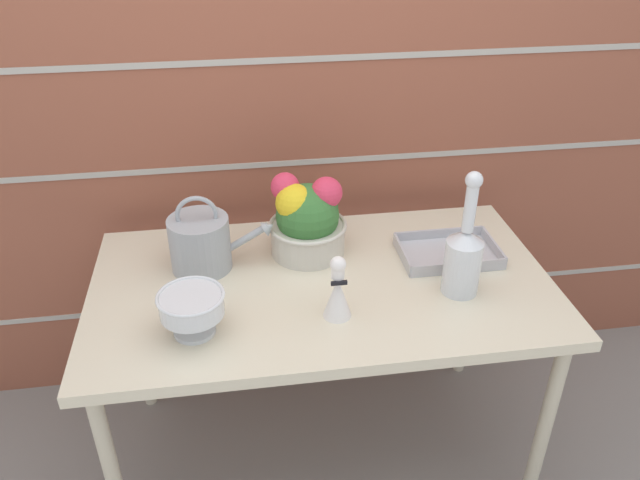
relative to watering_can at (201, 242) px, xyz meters
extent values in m
plane|color=gray|center=(0.35, -0.13, -0.83)|extent=(12.00, 12.00, 0.00)
cube|color=brown|center=(0.35, 0.39, 0.27)|extent=(3.60, 0.08, 2.20)
cube|color=#A8A399|center=(0.35, 0.34, -0.49)|extent=(3.53, 0.00, 0.02)
cube|color=#A8A399|center=(0.35, 0.34, 0.09)|extent=(3.53, 0.00, 0.02)
cube|color=#A8A399|center=(0.35, 0.34, 0.45)|extent=(3.53, 0.00, 0.02)
cube|color=beige|center=(0.35, -0.13, -0.11)|extent=(1.38, 0.77, 0.04)
cylinder|color=beige|center=(0.98, -0.46, -0.48)|extent=(0.04, 0.04, 0.70)
cylinder|color=beige|center=(-0.28, 0.20, -0.48)|extent=(0.04, 0.04, 0.70)
cylinder|color=beige|center=(0.98, 0.20, -0.48)|extent=(0.04, 0.04, 0.70)
cylinder|color=#9EA3A8|center=(0.00, 0.00, 0.00)|extent=(0.19, 0.19, 0.17)
cylinder|color=#9EA3A8|center=(0.14, 0.00, 0.00)|extent=(0.14, 0.02, 0.09)
cone|color=#9EA3A8|center=(0.21, 0.00, 0.04)|extent=(0.05, 0.05, 0.06)
torus|color=#9EA3A8|center=(0.00, 0.00, 0.10)|extent=(0.13, 0.01, 0.13)
cylinder|color=silver|center=(-0.02, -0.32, -0.08)|extent=(0.11, 0.11, 0.01)
cylinder|color=silver|center=(-0.02, -0.32, -0.05)|extent=(0.04, 0.04, 0.05)
sphere|color=silver|center=(-0.02, -0.32, -0.05)|extent=(0.05, 0.05, 0.05)
cylinder|color=silver|center=(-0.02, -0.32, 0.00)|extent=(0.17, 0.17, 0.06)
torus|color=silver|center=(-0.02, -0.32, 0.03)|extent=(0.18, 0.18, 0.01)
cylinder|color=beige|center=(0.33, 0.04, -0.04)|extent=(0.24, 0.24, 0.10)
torus|color=beige|center=(0.33, 0.04, 0.01)|extent=(0.25, 0.25, 0.01)
sphere|color=#387033|center=(0.33, 0.04, 0.05)|extent=(0.20, 0.20, 0.20)
sphere|color=yellow|center=(0.29, 0.03, 0.10)|extent=(0.12, 0.12, 0.12)
sphere|color=#E03856|center=(0.27, 0.07, 0.13)|extent=(0.09, 0.09, 0.09)
sphere|color=#E03856|center=(0.39, 0.04, 0.12)|extent=(0.10, 0.10, 0.10)
cylinder|color=silver|center=(0.74, -0.24, -0.01)|extent=(0.11, 0.11, 0.17)
cone|color=silver|center=(0.74, -0.24, 0.10)|extent=(0.11, 0.11, 0.04)
cylinder|color=silver|center=(0.74, -0.24, 0.19)|extent=(0.03, 0.03, 0.14)
sphere|color=silver|center=(0.74, -0.24, 0.27)|extent=(0.05, 0.05, 0.05)
cone|color=white|center=(0.37, -0.30, -0.03)|extent=(0.08, 0.08, 0.13)
cylinder|color=white|center=(0.37, -0.30, 0.06)|extent=(0.04, 0.04, 0.04)
sphere|color=white|center=(0.37, -0.30, 0.08)|extent=(0.04, 0.04, 0.04)
cube|color=black|center=(0.37, -0.32, 0.03)|extent=(0.04, 0.01, 0.01)
cube|color=#B7B7BC|center=(0.77, -0.05, -0.09)|extent=(0.30, 0.20, 0.01)
cube|color=#B7B7BC|center=(0.77, -0.15, -0.07)|extent=(0.30, 0.01, 0.04)
cube|color=#B7B7BC|center=(0.77, 0.05, -0.07)|extent=(0.30, 0.01, 0.04)
cube|color=#B7B7BC|center=(0.62, -0.05, -0.07)|extent=(0.01, 0.20, 0.04)
cube|color=#B7B7BC|center=(0.92, -0.05, -0.07)|extent=(0.01, 0.20, 0.04)
camera|label=1|loc=(0.12, -1.66, 0.99)|focal=35.00mm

